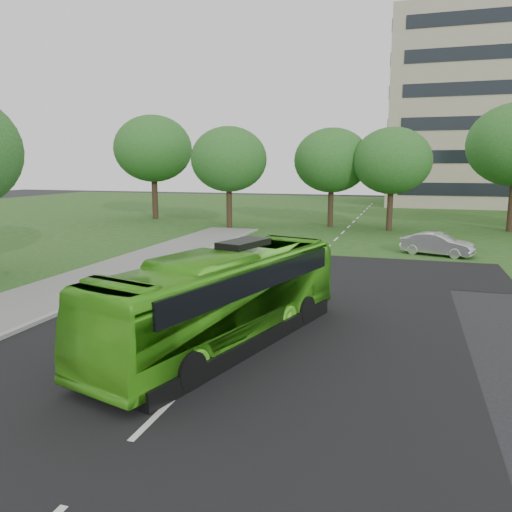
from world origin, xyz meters
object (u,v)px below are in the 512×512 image
Objects in this scene: tree_park_a at (229,159)px; sedan at (437,244)px; tree_park_c at (392,161)px; bus at (225,298)px; tree_park_f at (153,149)px; tree_park_b at (332,160)px.

tree_park_a is 19.98m from sedan.
tree_park_c reaches higher than bus.
tree_park_f is 2.45× the size of sedan.
tree_park_f is 1.00× the size of bus.
tree_park_f is at bearing 176.07° from tree_park_b.
tree_park_a is 29.50m from bus.
tree_park_a reaches higher than bus.
tree_park_b is 31.10m from bus.
bus is (-3.73, -29.40, -4.35)m from tree_park_c.
tree_park_a is 0.85× the size of bus.
tree_park_c is 12.80m from sedan.
sedan is (3.30, -11.27, -5.09)m from tree_park_c.
tree_park_f is (-23.32, 2.59, 1.28)m from tree_park_c.
tree_park_b is 2.05× the size of sedan.
sedan is (8.47, -12.62, -5.15)m from tree_park_b.
bus is at bearing -58.51° from tree_park_f.
sedan is at bearing -28.84° from tree_park_a.
tree_park_b is 16.05m from sedan.
tree_park_c reaches higher than sedan.
tree_park_a is 9.05m from tree_park_b.
tree_park_f is at bearing 173.66° from tree_park_c.
tree_park_b is at bearing 165.42° from tree_park_c.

